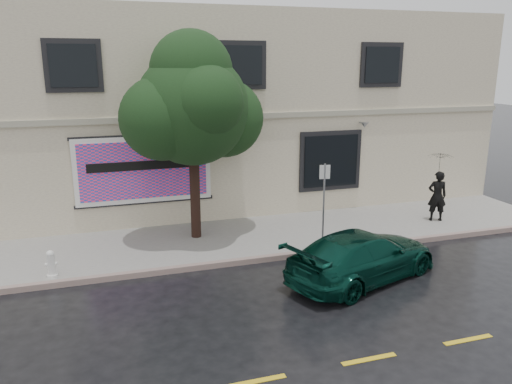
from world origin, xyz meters
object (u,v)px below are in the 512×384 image
object	(u,v)px
pedestrian	(437,196)
street_tree	(192,109)
fire_hydrant	(51,264)
car	(363,256)

from	to	relation	value
pedestrian	street_tree	bearing A→B (deg)	13.94
pedestrian	fire_hydrant	bearing A→B (deg)	24.69
car	pedestrian	world-z (taller)	pedestrian
pedestrian	fire_hydrant	distance (m)	11.98
street_tree	fire_hydrant	bearing A→B (deg)	-155.14
car	fire_hydrant	size ratio (longest dim) A/B	6.18
fire_hydrant	pedestrian	bearing A→B (deg)	4.73
pedestrian	street_tree	distance (m)	8.55
fire_hydrant	street_tree	bearing A→B (deg)	24.71
car	street_tree	distance (m)	6.25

